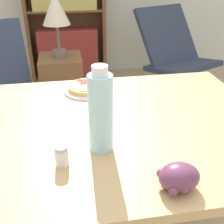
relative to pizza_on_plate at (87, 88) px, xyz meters
The scene contains 9 objects.
dining_table 0.35m from the pizza_on_plate, 72.49° to the right, with size 1.19×0.92×0.76m.
pizza_on_plate is the anchor object (origin of this frame).
grape_bunch 0.72m from the pizza_on_plate, 75.07° to the right, with size 0.12×0.10×0.08m.
drink_bottle 0.49m from the pizza_on_plate, 89.45° to the right, with size 0.08×0.08×0.29m.
salt_shaker 0.55m from the pizza_on_plate, 103.21° to the right, with size 0.04×0.04×0.07m.
lounge_chair_far 1.84m from the pizza_on_plate, 54.08° to the left, with size 0.84×0.94×0.88m.
bookshelf 2.15m from the pizza_on_plate, 91.53° to the left, with size 0.90×0.28×1.59m.
side_table 1.11m from the pizza_on_plate, 97.90° to the left, with size 0.34×0.34×0.62m.
table_lamp 1.02m from the pizza_on_plate, 97.90° to the left, with size 0.21×0.21×0.49m.
Camera 1 is at (-0.28, -0.93, 1.32)m, focal length 45.00 mm.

